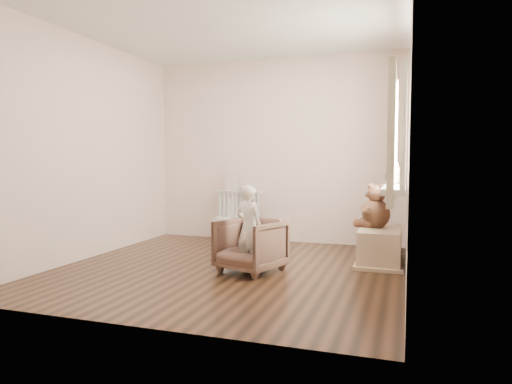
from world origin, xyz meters
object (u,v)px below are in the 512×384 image
(child, at_px, (249,228))
(toy_bench, at_px, (380,246))
(armchair, at_px, (251,245))
(toy_vanity, at_px, (229,221))
(teddy_bear, at_px, (376,204))
(radiator, at_px, (239,213))
(plush_cat, at_px, (394,176))

(child, height_order, toy_bench, child)
(armchair, distance_m, toy_bench, 1.51)
(child, bearing_deg, toy_vanity, -42.63)
(armchair, xyz_separation_m, child, (0.00, -0.05, 0.19))
(child, distance_m, teddy_bear, 1.53)
(child, bearing_deg, toy_bench, -125.78)
(radiator, bearing_deg, armchair, -65.75)
(armchair, distance_m, teddy_bear, 1.54)
(toy_vanity, xyz_separation_m, toy_bench, (2.18, -0.87, -0.08))
(armchair, bearing_deg, toy_vanity, 138.06)
(toy_vanity, distance_m, teddy_bear, 2.31)
(child, distance_m, toy_bench, 1.56)
(child, height_order, plush_cat, plush_cat)
(child, xyz_separation_m, toy_bench, (1.27, 0.87, -0.27))
(radiator, height_order, plush_cat, plush_cat)
(toy_vanity, relative_size, plush_cat, 2.19)
(teddy_bear, bearing_deg, armchair, -124.35)
(radiator, distance_m, child, 1.94)
(toy_vanity, relative_size, toy_bench, 0.71)
(toy_bench, height_order, plush_cat, plush_cat)
(armchair, relative_size, plush_cat, 2.20)
(radiator, relative_size, teddy_bear, 1.47)
(armchair, bearing_deg, child, -70.31)
(child, relative_size, plush_cat, 3.23)
(radiator, height_order, armchair, radiator)
(toy_bench, height_order, teddy_bear, teddy_bear)
(toy_bench, relative_size, teddy_bear, 1.71)
(teddy_bear, xyz_separation_m, plush_cat, (0.19, -0.44, 0.33))
(radiator, relative_size, armchair, 1.19)
(child, bearing_deg, armchair, -70.31)
(radiator, bearing_deg, toy_bench, -23.81)
(toy_vanity, height_order, armchair, toy_vanity)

